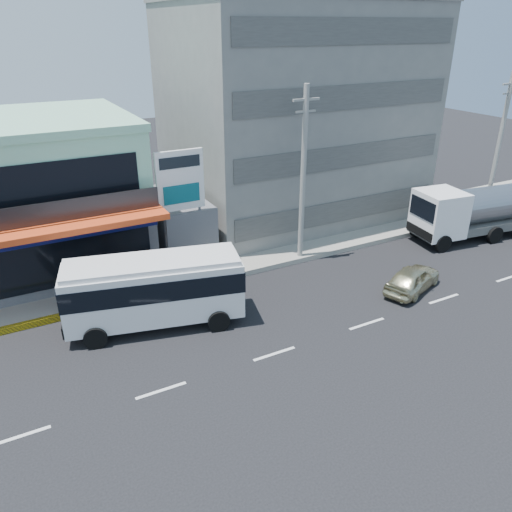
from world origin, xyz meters
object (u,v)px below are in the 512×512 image
at_px(minibus, 154,287).
at_px(satellite_dish, 179,201).
at_px(concrete_building, 293,116).
at_px(utility_pole_near, 303,176).
at_px(motorcycle_rider, 137,301).
at_px(shop_building, 22,200).
at_px(utility_pole_far, 499,146).
at_px(billboard, 181,187).
at_px(tanker_truck, 473,211).
at_px(sedan, 413,279).

bearing_deg(minibus, satellite_dish, 60.24).
bearing_deg(concrete_building, utility_pole_near, -117.76).
xyz_separation_m(concrete_building, minibus, (-13.66, -10.41, -5.02)).
distance_m(utility_pole_near, motorcycle_rider, 11.23).
xyz_separation_m(shop_building, utility_pole_far, (30.00, -6.55, 1.15)).
bearing_deg(satellite_dish, billboard, -105.52).
relative_size(billboard, motorcycle_rider, 3.11).
height_order(satellite_dish, tanker_truck, satellite_dish).
relative_size(satellite_dish, motorcycle_rider, 0.68).
height_order(shop_building, utility_pole_far, utility_pole_far).
distance_m(concrete_building, billboard, 12.17).
relative_size(satellite_dish, tanker_truck, 0.17).
distance_m(shop_building, tanker_truck, 27.20).
distance_m(billboard, motorcycle_rider, 6.49).
distance_m(shop_building, motorcycle_rider, 9.45).
distance_m(shop_building, sedan, 21.48).
xyz_separation_m(utility_pole_far, motorcycle_rider, (-26.22, -1.48, -4.42)).
relative_size(shop_building, billboard, 1.80).
bearing_deg(minibus, billboard, 55.53).
relative_size(tanker_truck, motorcycle_rider, 4.04).
bearing_deg(tanker_truck, utility_pole_far, 27.71).
bearing_deg(billboard, utility_pole_near, -15.48).
relative_size(shop_building, minibus, 1.50).
height_order(utility_pole_near, tanker_truck, utility_pole_near).
xyz_separation_m(concrete_building, sedan, (-0.81, -13.50, -6.32)).
bearing_deg(shop_building, minibus, -65.12).
bearing_deg(sedan, motorcycle_rider, 51.22).
relative_size(shop_building, motorcycle_rider, 5.58).
bearing_deg(billboard, utility_pole_far, -4.57).
bearing_deg(minibus, utility_pole_near, 16.20).
relative_size(sedan, tanker_truck, 0.44).
xyz_separation_m(shop_building, minibus, (4.34, -9.35, -2.02)).
relative_size(billboard, utility_pole_far, 0.69).
height_order(billboard, tanker_truck, billboard).
height_order(utility_pole_far, minibus, utility_pole_far).
bearing_deg(minibus, tanker_truck, 1.38).
relative_size(satellite_dish, minibus, 0.18).
bearing_deg(sedan, shop_building, 33.57).
height_order(concrete_building, sedan, concrete_building).
bearing_deg(minibus, motorcycle_rider, 112.65).
bearing_deg(shop_building, motorcycle_rider, -64.76).
bearing_deg(motorcycle_rider, billboard, 41.42).
relative_size(concrete_building, sedan, 4.02).
relative_size(sedan, motorcycle_rider, 1.79).
xyz_separation_m(billboard, sedan, (9.69, -7.70, -4.25)).
xyz_separation_m(utility_pole_near, motorcycle_rider, (-10.22, -1.48, -4.42)).
height_order(shop_building, concrete_building, concrete_building).
distance_m(utility_pole_near, utility_pole_far, 16.00).
relative_size(utility_pole_near, minibus, 1.21).
height_order(satellite_dish, minibus, satellite_dish).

